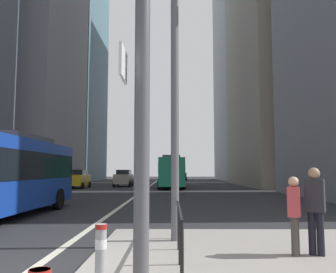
% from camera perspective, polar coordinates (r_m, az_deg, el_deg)
% --- Properties ---
extents(ground_plane, '(160.00, 160.00, 0.00)m').
position_cam_1_polar(ground_plane, '(26.85, -5.11, -9.46)').
color(ground_plane, '#28282B').
extents(lane_centre_line, '(0.20, 80.00, 0.01)m').
position_cam_1_polar(lane_centre_line, '(36.79, -3.54, -8.38)').
color(lane_centre_line, beige).
rests_on(lane_centre_line, ground).
extents(office_tower_left_mid, '(12.42, 16.44, 45.54)m').
position_cam_1_polar(office_tower_left_mid, '(50.84, -22.26, 19.22)').
color(office_tower_left_mid, gray).
rests_on(office_tower_left_mid, ground).
extents(office_tower_left_far, '(10.53, 17.34, 54.42)m').
position_cam_1_polar(office_tower_left_far, '(71.14, -15.18, 15.59)').
color(office_tower_left_far, slate).
rests_on(office_tower_left_far, ground).
extents(office_tower_right_far, '(10.03, 19.99, 46.68)m').
position_cam_1_polar(office_tower_right_far, '(72.59, 12.27, 11.86)').
color(office_tower_right_far, '#9E9EA3').
rests_on(office_tower_right_far, ground).
extents(city_bus_red_receding, '(2.88, 11.69, 3.40)m').
position_cam_1_polar(city_bus_red_receding, '(38.53, 0.43, -5.53)').
color(city_bus_red_receding, '#198456').
rests_on(city_bus_red_receding, ground).
extents(car_oncoming_mid, '(2.07, 4.32, 1.94)m').
position_cam_1_polar(car_oncoming_mid, '(38.80, -14.34, -6.61)').
color(car_oncoming_mid, gold).
rests_on(car_oncoming_mid, ground).
extents(car_receding_near, '(2.20, 4.43, 1.94)m').
position_cam_1_polar(car_receding_near, '(65.76, 2.07, -6.24)').
color(car_receding_near, '#232838').
rests_on(car_receding_near, ground).
extents(car_receding_far, '(2.17, 4.30, 1.94)m').
position_cam_1_polar(car_receding_far, '(57.86, 0.48, -6.35)').
color(car_receding_far, black).
rests_on(car_receding_far, ground).
extents(car_oncoming_far, '(2.10, 4.04, 1.94)m').
position_cam_1_polar(car_oncoming_far, '(42.08, -7.15, -6.64)').
color(car_oncoming_far, '#B2A899').
rests_on(car_oncoming_far, ground).
extents(traffic_signal_gantry, '(5.28, 0.65, 6.00)m').
position_cam_1_polar(traffic_signal_gantry, '(5.82, -22.06, 17.02)').
color(traffic_signal_gantry, '#515156').
rests_on(traffic_signal_gantry, median_island).
extents(street_lamp_post, '(5.50, 0.32, 8.00)m').
position_cam_1_polar(street_lamp_post, '(9.56, 1.09, 15.40)').
color(street_lamp_post, '#56565B').
rests_on(street_lamp_post, median_island).
extents(bollard_right, '(0.20, 0.20, 0.85)m').
position_cam_1_polar(bollard_right, '(6.16, -10.77, -17.14)').
color(bollard_right, '#99999E').
rests_on(bollard_right, median_island).
extents(pedestrian_railing, '(0.06, 3.81, 0.98)m').
position_cam_1_polar(pedestrian_railing, '(7.38, 1.83, -13.39)').
color(pedestrian_railing, black).
rests_on(pedestrian_railing, median_island).
extents(pedestrian_waiting, '(0.45, 0.40, 1.79)m').
position_cam_1_polar(pedestrian_waiting, '(8.03, 22.63, -10.26)').
color(pedestrian_waiting, black).
rests_on(pedestrian_waiting, median_island).
extents(pedestrian_walking, '(0.37, 0.44, 1.60)m').
position_cam_1_polar(pedestrian_walking, '(7.89, 19.71, -11.33)').
color(pedestrian_walking, '#423D38').
rests_on(pedestrian_walking, median_island).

